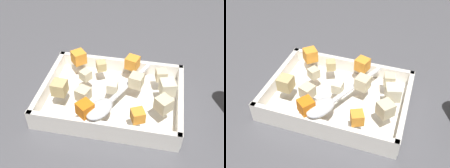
{
  "view_description": "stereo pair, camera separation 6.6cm",
  "coord_description": "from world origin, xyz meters",
  "views": [
    {
      "loc": [
        0.1,
        -0.48,
        0.5
      ],
      "look_at": [
        0.0,
        0.01,
        0.06
      ],
      "focal_mm": 44.53,
      "sensor_mm": 36.0,
      "label": 1
    },
    {
      "loc": [
        0.16,
        -0.46,
        0.5
      ],
      "look_at": [
        0.0,
        0.01,
        0.06
      ],
      "focal_mm": 44.53,
      "sensor_mm": 36.0,
      "label": 2
    }
  ],
  "objects": [
    {
      "name": "potato_chunk_front_center",
      "position": [
        0.12,
        0.07,
        0.07
      ],
      "size": [
        0.03,
        0.03,
        0.03
      ],
      "primitive_type": "cube",
      "rotation": [
        0.0,
        0.0,
        0.23
      ],
      "color": "beige",
      "rests_on": "baking_dish"
    },
    {
      "name": "carrot_chunk_far_right",
      "position": [
        0.07,
        -0.08,
        0.07
      ],
      "size": [
        0.04,
        0.04,
        0.03
      ],
      "primitive_type": "cube",
      "rotation": [
        0.0,
        0.0,
        3.57
      ],
      "color": "orange",
      "rests_on": "baking_dish"
    },
    {
      "name": "potato_chunk_back_center",
      "position": [
        -0.04,
        0.08,
        0.06
      ],
      "size": [
        0.03,
        0.03,
        0.02
      ],
      "primitive_type": "cube",
      "rotation": [
        0.0,
        0.0,
        5.13
      ],
      "color": "tan",
      "rests_on": "baking_dish"
    },
    {
      "name": "potato_chunk_near_spoon",
      "position": [
        -0.07,
        0.03,
        0.06
      ],
      "size": [
        0.03,
        0.03,
        0.02
      ],
      "primitive_type": "cube",
      "rotation": [
        0.0,
        0.0,
        4.15
      ],
      "color": "beige",
      "rests_on": "baking_dish"
    },
    {
      "name": "potato_chunk_under_handle",
      "position": [
        0.01,
        0.0,
        0.06
      ],
      "size": [
        0.02,
        0.02,
        0.02
      ],
      "primitive_type": "cube",
      "rotation": [
        0.0,
        0.0,
        6.25
      ],
      "color": "beige",
      "rests_on": "baking_dish"
    },
    {
      "name": "potato_chunk_near_left",
      "position": [
        0.13,
        -0.04,
        0.07
      ],
      "size": [
        0.04,
        0.04,
        0.03
      ],
      "primitive_type": "cube",
      "rotation": [
        0.0,
        0.0,
        5.55
      ],
      "color": "beige",
      "rests_on": "baking_dish"
    },
    {
      "name": "ground_plane",
      "position": [
        0.0,
        0.0,
        0.0
      ],
      "size": [
        4.0,
        4.0,
        0.0
      ],
      "primitive_type": "plane",
      "color": "#4C4C51"
    },
    {
      "name": "potato_chunk_heap_side",
      "position": [
        -0.11,
        -0.03,
        0.07
      ],
      "size": [
        0.03,
        0.03,
        0.03
      ],
      "primitive_type": "cube",
      "rotation": [
        0.0,
        0.0,
        3.11
      ],
      "color": "tan",
      "rests_on": "baking_dish"
    },
    {
      "name": "potato_chunk_mid_right",
      "position": [
        0.13,
        0.02,
        0.07
      ],
      "size": [
        0.04,
        0.04,
        0.03
      ],
      "primitive_type": "cube",
      "rotation": [
        0.0,
        0.0,
        1.85
      ],
      "color": "beige",
      "rests_on": "baking_dish"
    },
    {
      "name": "potato_chunk_near_right",
      "position": [
        -0.06,
        -0.04,
        0.07
      ],
      "size": [
        0.04,
        0.04,
        0.03
      ],
      "primitive_type": "cube",
      "rotation": [
        0.0,
        0.0,
        2.8
      ],
      "color": "beige",
      "rests_on": "baking_dish"
    },
    {
      "name": "carrot_chunk_corner_se",
      "position": [
        -0.04,
        -0.08,
        0.07
      ],
      "size": [
        0.04,
        0.04,
        0.03
      ],
      "primitive_type": "cube",
      "rotation": [
        0.0,
        0.0,
        2.49
      ],
      "color": "orange",
      "rests_on": "baking_dish"
    },
    {
      "name": "carrot_chunk_rim_edge",
      "position": [
        0.04,
        0.1,
        0.07
      ],
      "size": [
        0.04,
        0.04,
        0.03
      ],
      "primitive_type": "cube",
      "rotation": [
        0.0,
        0.0,
        2.84
      ],
      "color": "orange",
      "rests_on": "baking_dish"
    },
    {
      "name": "potato_chunk_center",
      "position": [
        0.06,
        0.03,
        0.07
      ],
      "size": [
        0.04,
        0.04,
        0.03
      ],
      "primitive_type": "cube",
      "rotation": [
        0.0,
        0.0,
        2.91
      ],
      "color": "beige",
      "rests_on": "baking_dish"
    },
    {
      "name": "carrot_chunk_corner_ne",
      "position": [
        -0.1,
        0.1,
        0.07
      ],
      "size": [
        0.05,
        0.05,
        0.03
      ],
      "primitive_type": "cube",
      "rotation": [
        0.0,
        0.0,
        5.45
      ],
      "color": "orange",
      "rests_on": "baking_dish"
    },
    {
      "name": "baking_dish",
      "position": [
        0.0,
        0.01,
        0.02
      ],
      "size": [
        0.34,
        0.24,
        0.05
      ],
      "color": "white",
      "rests_on": "ground_plane"
    },
    {
      "name": "serving_spoon",
      "position": [
        -0.0,
        -0.06,
        0.06
      ],
      "size": [
        0.13,
        0.23,
        0.02
      ],
      "rotation": [
        0.0,
        0.0,
        1.12
      ],
      "color": "silver",
      "rests_on": "baking_dish"
    }
  ]
}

